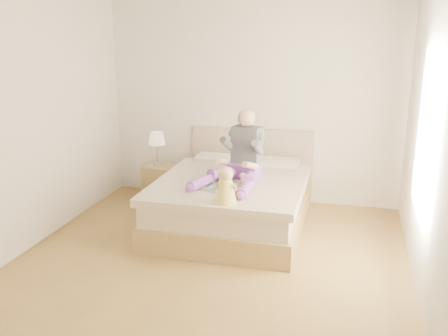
% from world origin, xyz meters
% --- Properties ---
extents(room, '(4.02, 4.22, 2.71)m').
position_xyz_m(room, '(0.08, 0.01, 1.51)').
color(room, brown).
rests_on(room, ground).
extents(bed, '(1.70, 2.18, 1.00)m').
position_xyz_m(bed, '(0.00, 1.08, 0.32)').
color(bed, olive).
rests_on(bed, ground).
extents(nightstand, '(0.44, 0.40, 0.50)m').
position_xyz_m(nightstand, '(-1.20, 1.66, 0.25)').
color(nightstand, olive).
rests_on(nightstand, ground).
extents(lamp, '(0.23, 0.23, 0.47)m').
position_xyz_m(lamp, '(-1.23, 1.67, 0.85)').
color(lamp, silver).
rests_on(lamp, nightstand).
extents(adult, '(0.73, 1.07, 0.84)m').
position_xyz_m(adult, '(0.10, 0.95, 0.86)').
color(adult, '#6E388C').
rests_on(adult, bed).
extents(tray, '(0.53, 0.48, 0.12)m').
position_xyz_m(tray, '(0.05, 0.53, 0.64)').
color(tray, silver).
rests_on(tray, bed).
extents(baby, '(0.26, 0.35, 0.39)m').
position_xyz_m(baby, '(0.14, 0.13, 0.77)').
color(baby, '#EAD149').
rests_on(baby, bed).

